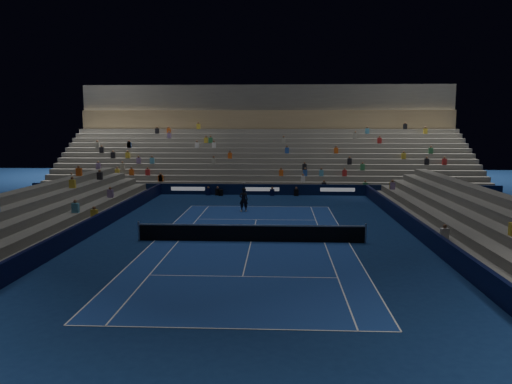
% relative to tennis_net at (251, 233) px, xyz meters
% --- Properties ---
extents(ground, '(90.00, 90.00, 0.00)m').
position_rel_tennis_net_xyz_m(ground, '(0.00, 0.00, -0.50)').
color(ground, '#0D224F').
rests_on(ground, ground).
extents(court_surface, '(10.97, 23.77, 0.01)m').
position_rel_tennis_net_xyz_m(court_surface, '(0.00, 0.00, -0.50)').
color(court_surface, navy).
rests_on(court_surface, ground).
extents(sponsor_barrier_far, '(44.00, 0.25, 1.00)m').
position_rel_tennis_net_xyz_m(sponsor_barrier_far, '(0.00, 18.50, -0.00)').
color(sponsor_barrier_far, black).
rests_on(sponsor_barrier_far, ground).
extents(sponsor_barrier_east, '(0.25, 37.00, 1.00)m').
position_rel_tennis_net_xyz_m(sponsor_barrier_east, '(9.70, 0.00, -0.00)').
color(sponsor_barrier_east, black).
rests_on(sponsor_barrier_east, ground).
extents(sponsor_barrier_west, '(0.25, 37.00, 1.00)m').
position_rel_tennis_net_xyz_m(sponsor_barrier_west, '(-9.70, 0.00, -0.00)').
color(sponsor_barrier_west, black).
rests_on(sponsor_barrier_west, ground).
extents(grandstand_main, '(44.00, 15.20, 11.20)m').
position_rel_tennis_net_xyz_m(grandstand_main, '(0.00, 27.90, 2.87)').
color(grandstand_main, slate).
rests_on(grandstand_main, ground).
extents(grandstand_east, '(5.00, 37.00, 2.50)m').
position_rel_tennis_net_xyz_m(grandstand_east, '(13.17, 0.00, 0.41)').
color(grandstand_east, slate).
rests_on(grandstand_east, ground).
extents(grandstand_west, '(5.00, 37.00, 2.50)m').
position_rel_tennis_net_xyz_m(grandstand_west, '(-13.17, 0.00, 0.41)').
color(grandstand_west, slate).
rests_on(grandstand_west, ground).
extents(tennis_net, '(12.90, 0.10, 1.10)m').
position_rel_tennis_net_xyz_m(tennis_net, '(0.00, 0.00, 0.00)').
color(tennis_net, '#B2B2B7').
rests_on(tennis_net, ground).
extents(tennis_player, '(0.74, 0.56, 1.82)m').
position_rel_tennis_net_xyz_m(tennis_player, '(-1.11, 9.59, 0.41)').
color(tennis_player, black).
rests_on(tennis_player, ground).
extents(broadcast_camera, '(0.55, 0.93, 0.57)m').
position_rel_tennis_net_xyz_m(broadcast_camera, '(-3.86, 17.83, -0.21)').
color(broadcast_camera, black).
rests_on(broadcast_camera, ground).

